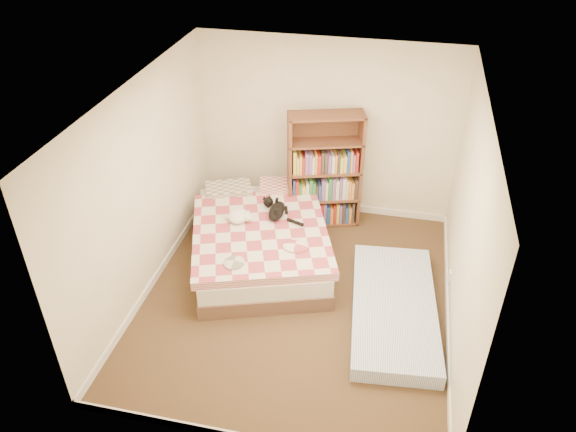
% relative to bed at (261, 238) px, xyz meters
% --- Properties ---
extents(room, '(3.51, 4.01, 2.51)m').
position_rel_bed_xyz_m(room, '(0.61, -0.69, 0.93)').
color(room, '#44291D').
rests_on(room, ground).
extents(bed, '(2.18, 2.60, 0.59)m').
position_rel_bed_xyz_m(bed, '(0.00, 0.00, 0.00)').
color(bed, brown).
rests_on(bed, room).
extents(bookshelf, '(1.08, 0.61, 1.64)m').
position_rel_bed_xyz_m(bookshelf, '(0.65, 0.97, 0.32)').
color(bookshelf, brown).
rests_on(bookshelf, room).
extents(floor_mattress, '(1.12, 2.13, 0.18)m').
position_rel_bed_xyz_m(floor_mattress, '(1.75, -0.74, -0.18)').
color(floor_mattress, '#7895C9').
rests_on(floor_mattress, room).
extents(black_cat, '(0.42, 0.70, 0.16)m').
position_rel_bed_xyz_m(black_cat, '(0.18, 0.20, 0.33)').
color(black_cat, black).
rests_on(black_cat, bed).
extents(white_dog, '(0.39, 0.39, 0.14)m').
position_rel_bed_xyz_m(white_dog, '(-0.26, -0.05, 0.33)').
color(white_dog, white).
rests_on(white_dog, bed).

